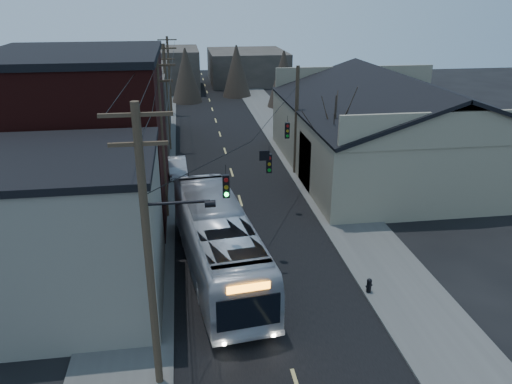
% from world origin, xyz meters
% --- Properties ---
extents(road_surface, '(9.00, 110.00, 0.02)m').
position_xyz_m(road_surface, '(0.00, 30.00, 0.01)').
color(road_surface, black).
rests_on(road_surface, ground).
extents(sidewalk_left, '(4.00, 110.00, 0.12)m').
position_xyz_m(sidewalk_left, '(-6.50, 30.00, 0.06)').
color(sidewalk_left, '#474744').
rests_on(sidewalk_left, ground).
extents(sidewalk_right, '(4.00, 110.00, 0.12)m').
position_xyz_m(sidewalk_right, '(6.50, 30.00, 0.06)').
color(sidewalk_right, '#474744').
rests_on(sidewalk_right, ground).
extents(building_clapboard, '(8.00, 8.00, 7.00)m').
position_xyz_m(building_clapboard, '(-9.00, 9.00, 3.50)').
color(building_clapboard, '#6E675B').
rests_on(building_clapboard, ground).
extents(building_brick, '(10.00, 12.00, 10.00)m').
position_xyz_m(building_brick, '(-10.00, 20.00, 5.00)').
color(building_brick, black).
rests_on(building_brick, ground).
extents(building_left_far, '(9.00, 14.00, 7.00)m').
position_xyz_m(building_left_far, '(-9.50, 36.00, 3.50)').
color(building_left_far, '#2F2B26').
rests_on(building_left_far, ground).
extents(warehouse, '(16.16, 20.60, 7.73)m').
position_xyz_m(warehouse, '(13.00, 25.00, 2.70)').
color(warehouse, gray).
rests_on(warehouse, ground).
extents(building_far_left, '(10.00, 12.00, 6.00)m').
position_xyz_m(building_far_left, '(-6.00, 65.00, 3.00)').
color(building_far_left, '#2F2B26').
rests_on(building_far_left, ground).
extents(building_far_right, '(12.00, 14.00, 5.00)m').
position_xyz_m(building_far_right, '(7.00, 70.00, 2.50)').
color(building_far_right, '#2F2B26').
rests_on(building_far_right, ground).
extents(bare_tree, '(0.40, 0.40, 7.20)m').
position_xyz_m(bare_tree, '(6.50, 20.00, 3.60)').
color(bare_tree, black).
rests_on(bare_tree, ground).
extents(utility_lines, '(11.24, 45.28, 10.50)m').
position_xyz_m(utility_lines, '(-3.11, 24.14, 4.95)').
color(utility_lines, '#382B1E').
rests_on(utility_lines, ground).
extents(bus, '(4.43, 13.01, 3.55)m').
position_xyz_m(bus, '(-2.21, 10.57, 1.78)').
color(bus, '#ABAEB7').
rests_on(bus, ground).
extents(parked_car, '(1.59, 4.03, 1.31)m').
position_xyz_m(parked_car, '(-4.30, 26.16, 0.65)').
color(parked_car, '#B5B8BE').
rests_on(parked_car, ground).
extents(fire_hydrant, '(0.35, 0.25, 0.73)m').
position_xyz_m(fire_hydrant, '(4.74, 7.55, 0.51)').
color(fire_hydrant, black).
rests_on(fire_hydrant, sidewalk_right).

